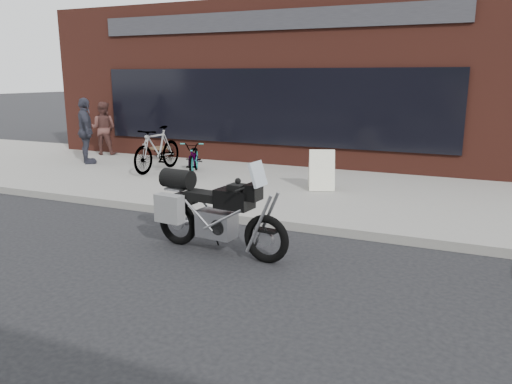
{
  "coord_description": "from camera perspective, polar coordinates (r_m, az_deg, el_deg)",
  "views": [
    {
      "loc": [
        3.22,
        -3.47,
        2.5
      ],
      "look_at": [
        0.37,
        3.03,
        0.85
      ],
      "focal_mm": 35.0,
      "sensor_mm": 36.0,
      "label": 1
    }
  ],
  "objects": [
    {
      "name": "bicycle_rear",
      "position": [
        12.82,
        -11.22,
        4.83
      ],
      "size": [
        0.59,
        1.88,
        1.12
      ],
      "primitive_type": "imported",
      "rotation": [
        0.0,
        0.0,
        -0.03
      ],
      "color": "gray",
      "rests_on": "near_sidewalk"
    },
    {
      "name": "cafe_patron_right",
      "position": [
        14.42,
        -18.88,
        6.62
      ],
      "size": [
        1.07,
        1.02,
        1.79
      ],
      "primitive_type": "imported",
      "rotation": [
        0.0,
        0.0,
        2.42
      ],
      "color": "#353644",
      "rests_on": "near_sidewalk"
    },
    {
      "name": "cafe_table",
      "position": [
        14.61,
        -10.86,
        4.93
      ],
      "size": [
        0.63,
        0.63,
        0.36
      ],
      "color": "black",
      "rests_on": "near_sidewalk"
    },
    {
      "name": "sandwich_sign",
      "position": [
        10.64,
        7.51,
        2.56
      ],
      "size": [
        0.67,
        0.64,
        0.85
      ],
      "rotation": [
        0.0,
        0.0,
        0.36
      ],
      "color": "white",
      "rests_on": "near_sidewalk"
    },
    {
      "name": "near_sidewalk",
      "position": [
        11.22,
        6.42,
        0.54
      ],
      "size": [
        44.0,
        6.0,
        0.15
      ],
      "primitive_type": "cube",
      "color": "gray",
      "rests_on": "ground"
    },
    {
      "name": "cafe_patron_left",
      "position": [
        15.98,
        -17.03,
        6.97
      ],
      "size": [
        0.92,
        0.81,
        1.6
      ],
      "primitive_type": "imported",
      "rotation": [
        0.0,
        0.0,
        3.45
      ],
      "color": "brown",
      "rests_on": "near_sidewalk"
    },
    {
      "name": "ground",
      "position": [
        5.35,
        -17.55,
        -15.42
      ],
      "size": [
        120.0,
        120.0,
        0.0
      ],
      "primitive_type": "plane",
      "color": "black",
      "rests_on": "ground"
    },
    {
      "name": "storefront",
      "position": [
        18.22,
        7.19,
        12.23
      ],
      "size": [
        14.0,
        10.07,
        4.5
      ],
      "color": "#55241B",
      "rests_on": "ground"
    },
    {
      "name": "motorcycle",
      "position": [
        7.2,
        -5.28,
        -2.24
      ],
      "size": [
        2.21,
        0.71,
        1.4
      ],
      "rotation": [
        0.0,
        0.0,
        -0.11
      ],
      "color": "black",
      "rests_on": "ground"
    },
    {
      "name": "bicycle_front",
      "position": [
        12.32,
        -7.08,
        3.95
      ],
      "size": [
        1.14,
        1.65,
        0.82
      ],
      "primitive_type": "imported",
      "rotation": [
        0.0,
        0.0,
        0.43
      ],
      "color": "gray",
      "rests_on": "near_sidewalk"
    }
  ]
}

